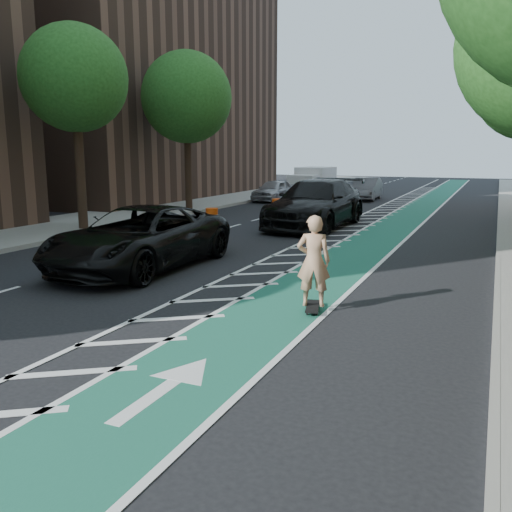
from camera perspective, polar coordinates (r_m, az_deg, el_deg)
The scene contains 19 objects.
ground at distance 11.30m, azimuth -14.80°, elevation -5.47°, with size 120.00×120.00×0.00m, color black.
bike_lane at distance 19.06m, azimuth 11.90°, elevation 1.33°, with size 2.00×90.00×0.01m, color #175340.
buffer_strip at distance 19.42m, azimuth 7.57°, elevation 1.65°, with size 1.40×90.00×0.01m, color silver.
sidewalk_left at distance 24.82m, azimuth -17.60°, elevation 3.42°, with size 5.00×90.00×0.15m, color gray.
curb_right at distance 18.65m, azimuth 24.15°, elevation 0.62°, with size 0.12×90.00×0.16m, color gray.
curb_left at distance 23.28m, azimuth -13.07°, elevation 3.19°, with size 0.12×90.00×0.16m, color gray.
building_left_far at distance 40.97m, azimuth -13.61°, elevation 18.96°, with size 14.00×22.00×18.00m, color brown.
tree_l_c at distance 22.23m, azimuth -18.81°, elevation 17.27°, with size 4.20×4.20×7.90m.
tree_l_d at distance 28.65m, azimuth -7.51°, elevation 16.21°, with size 4.20×4.20×7.90m.
skateboard at distance 10.86m, azimuth 5.98°, elevation -5.31°, with size 0.47×0.92×0.12m.
skateboarder at distance 10.63m, azimuth 6.08°, elevation -0.51°, with size 0.66×0.43×1.81m, color tan.
suv_near at distance 14.89m, azimuth -12.12°, elevation 1.88°, with size 2.77×6.01×1.67m, color black.
suv_far at distance 22.79m, azimuth 6.32°, elevation 5.52°, with size 2.74×6.75×1.96m, color black.
car_silver at distance 34.37m, azimuth 1.90°, elevation 6.92°, with size 1.61×4.00×1.36m, color #A7A7AD.
car_grey at distance 36.06m, azimuth 11.52°, elevation 6.94°, with size 1.49×4.28×1.41m, color #59585D.
box_truck at distance 40.18m, azimuth 5.99°, elevation 7.77°, with size 2.37×4.80×1.95m.
barrel_a at distance 18.67m, azimuth -5.41°, elevation 2.69°, with size 0.69×0.69×0.95m.
barrel_b at distance 22.02m, azimuth -4.66°, elevation 3.86°, with size 0.63×0.63×0.86m.
barrel_c at distance 25.29m, azimuth 2.30°, elevation 4.90°, with size 0.69×0.69×0.94m.
Camera 1 is at (6.88, -8.40, 3.14)m, focal length 38.00 mm.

